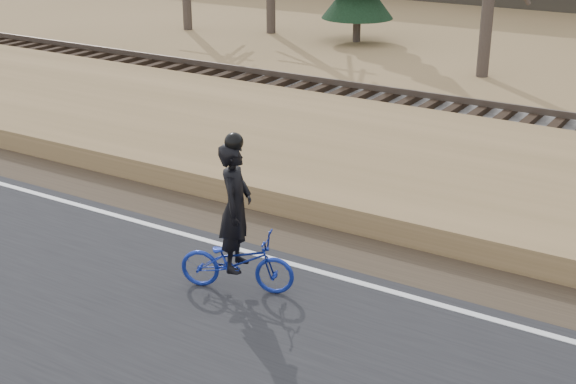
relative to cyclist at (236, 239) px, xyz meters
The scene contains 8 objects.
ground 1.25m from the cyclist, 107.24° to the left, with size 120.00×120.00×0.00m, color #9A7A4E.
road 1.83m from the cyclist, 99.61° to the right, with size 120.00×6.00×0.06m, color black.
edge_line 1.36m from the cyclist, 104.20° to the left, with size 120.00×0.12×0.01m, color silver.
shoulder 2.26m from the cyclist, 97.49° to the left, with size 120.00×1.60×0.04m, color #473A2B.
embankment 5.13m from the cyclist, 93.08° to the left, with size 120.00×5.00×0.44m, color #9A7A4E.
ballast 8.91m from the cyclist, 91.77° to the left, with size 120.00×3.00×0.45m, color slate.
railroad 8.89m from the cyclist, 91.77° to the left, with size 120.00×2.40×0.29m.
cyclist is the anchor object (origin of this frame).
Camera 1 is at (6.27, -9.22, 5.57)m, focal length 50.00 mm.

